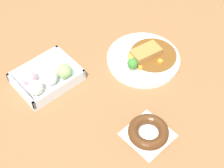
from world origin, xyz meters
TOP-DOWN VIEW (x-y plane):
  - ground_plane at (0.00, 0.00)m, footprint 1.60×1.60m
  - curry_plate at (0.15, 0.01)m, footprint 0.25×0.25m
  - donut_box at (-0.15, 0.15)m, footprint 0.20×0.16m
  - chocolate_ring_donut at (-0.05, -0.20)m, footprint 0.13×0.13m

SIDE VIEW (x-z plane):
  - ground_plane at x=0.00m, z-range 0.00..0.00m
  - curry_plate at x=0.15m, z-range -0.02..0.05m
  - chocolate_ring_donut at x=-0.05m, z-range 0.00..0.03m
  - donut_box at x=-0.15m, z-range -0.01..0.05m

